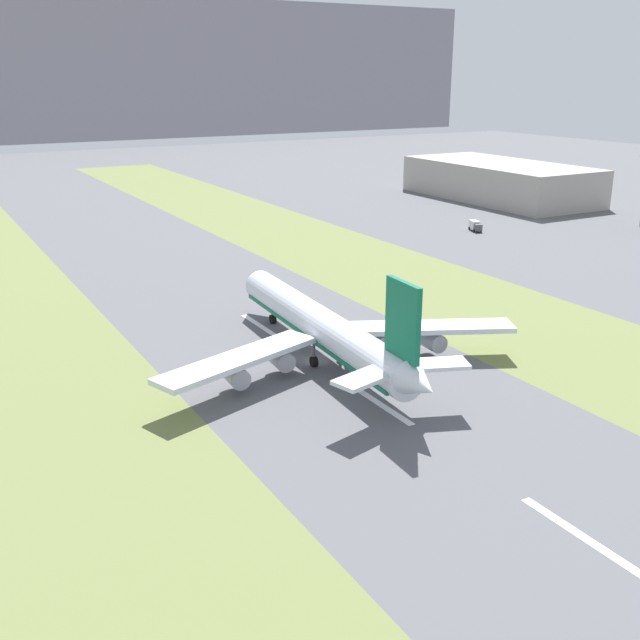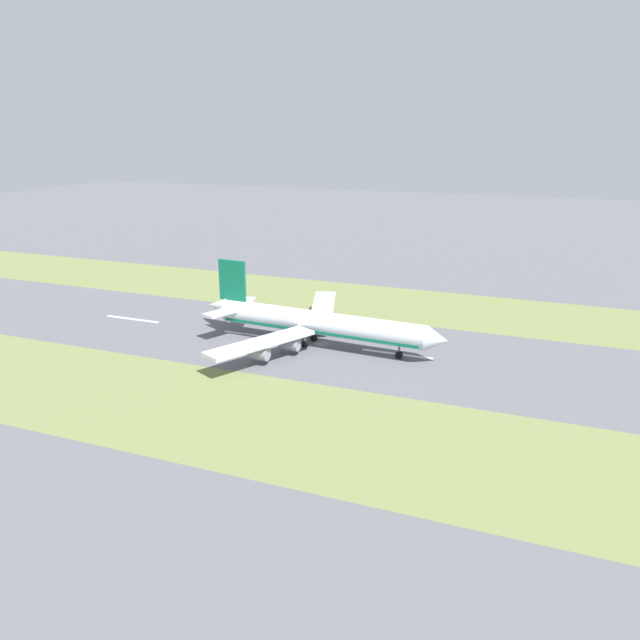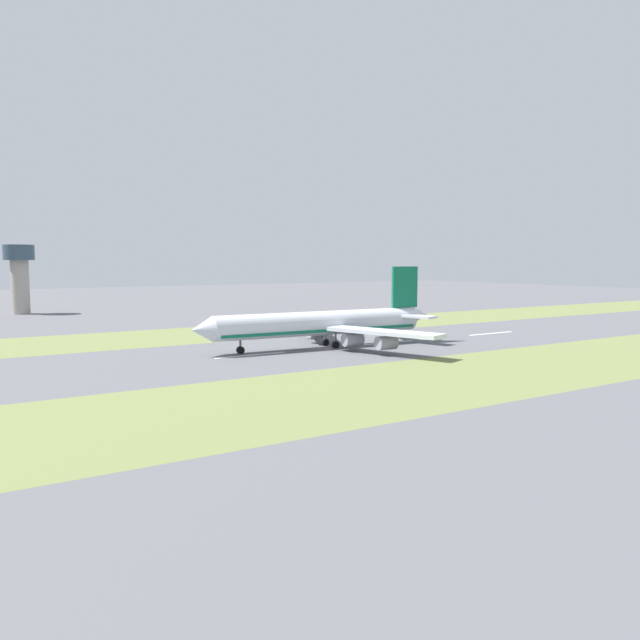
% 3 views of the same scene
% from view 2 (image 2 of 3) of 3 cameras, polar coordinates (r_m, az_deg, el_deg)
% --- Properties ---
extents(ground_plane, '(800.00, 800.00, 0.00)m').
position_cam_2_polar(ground_plane, '(162.28, 0.00, -2.19)').
color(ground_plane, '#56565B').
extents(grass_median_west, '(40.00, 600.00, 0.01)m').
position_cam_2_polar(grass_median_west, '(202.88, 4.71, 1.74)').
color(grass_median_west, olive).
rests_on(grass_median_west, ground).
extents(grass_median_east, '(40.00, 600.00, 0.01)m').
position_cam_2_polar(grass_median_east, '(124.73, -7.75, -8.55)').
color(grass_median_east, olive).
rests_on(grass_median_east, ground).
extents(centreline_dash_near, '(1.20, 18.00, 0.01)m').
position_cam_2_polar(centreline_dash_near, '(191.29, -16.77, 0.09)').
color(centreline_dash_near, silver).
rests_on(centreline_dash_near, ground).
extents(centreline_dash_mid, '(1.20, 18.00, 0.01)m').
position_cam_2_polar(centreline_dash_mid, '(170.02, -6.09, -1.38)').
color(centreline_dash_mid, silver).
rests_on(centreline_dash_mid, ground).
extents(centreline_dash_far, '(1.20, 18.00, 0.01)m').
position_cam_2_polar(centreline_dash_far, '(156.29, 7.05, -3.10)').
color(centreline_dash_far, silver).
rests_on(centreline_dash_far, ground).
extents(airplane_main_jet, '(64.01, 67.21, 20.20)m').
position_cam_2_polar(airplane_main_jet, '(159.62, -0.62, -0.25)').
color(airplane_main_jet, silver).
rests_on(airplane_main_jet, ground).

